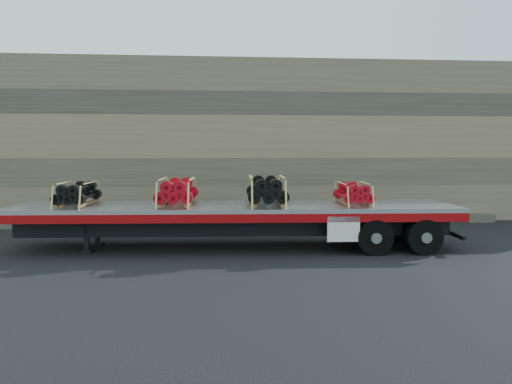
# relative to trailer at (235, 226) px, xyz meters

# --- Properties ---
(ground) EXTENTS (120.00, 120.00, 0.00)m
(ground) POSITION_rel_trailer_xyz_m (-1.09, 0.18, -0.70)
(ground) COLOR black
(ground) RESTS_ON ground
(rock_wall) EXTENTS (44.00, 3.00, 7.00)m
(rock_wall) POSITION_rel_trailer_xyz_m (-1.09, 6.68, 2.80)
(rock_wall) COLOR #7A6B54
(rock_wall) RESTS_ON ground
(trailer) EXTENTS (14.17, 3.42, 1.40)m
(trailer) POSITION_rel_trailer_xyz_m (0.00, 0.00, 0.00)
(trailer) COLOR #9A9CA1
(trailer) RESTS_ON ground
(bundle_front) EXTENTS (1.09, 2.02, 0.70)m
(bundle_front) POSITION_rel_trailer_xyz_m (-4.96, 0.26, 1.05)
(bundle_front) COLOR black
(bundle_front) RESTS_ON trailer
(bundle_midfront) EXTENTS (1.26, 2.34, 0.81)m
(bundle_midfront) POSITION_rel_trailer_xyz_m (-1.82, 0.09, 1.11)
(bundle_midfront) COLOR #AA0916
(bundle_midfront) RESTS_ON trailer
(bundle_midrear) EXTENTS (1.34, 2.49, 0.86)m
(bundle_midrear) POSITION_rel_trailer_xyz_m (1.02, -0.05, 1.13)
(bundle_midrear) COLOR black
(bundle_midrear) RESTS_ON trailer
(bundle_rear) EXTENTS (1.03, 1.92, 0.66)m
(bundle_rear) POSITION_rel_trailer_xyz_m (3.81, -0.20, 1.03)
(bundle_rear) COLOR #AA0916
(bundle_rear) RESTS_ON trailer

